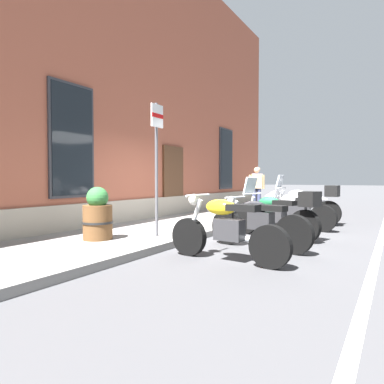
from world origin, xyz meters
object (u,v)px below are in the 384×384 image
at_px(pedestrian_tan_coat, 256,186).
at_px(parking_sign, 157,151).
at_px(pedestrian_blue_top, 257,185).
at_px(motorcycle_silver_touring, 305,204).
at_px(motorcycle_green_touring, 278,213).
at_px(motorcycle_white_sport, 292,207).
at_px(motorcycle_black_naked, 258,222).
at_px(barrel_planter, 98,216).
at_px(motorcycle_yellow_naked, 225,229).

relative_size(pedestrian_tan_coat, parking_sign, 0.60).
bearing_deg(pedestrian_blue_top, motorcycle_silver_touring, -142.36).
bearing_deg(parking_sign, motorcycle_green_touring, -48.18).
height_order(motorcycle_silver_touring, parking_sign, parking_sign).
bearing_deg(motorcycle_green_touring, parking_sign, 131.82).
bearing_deg(motorcycle_green_touring, pedestrian_blue_top, 23.52).
bearing_deg(motorcycle_white_sport, pedestrian_blue_top, 29.15).
bearing_deg(motorcycle_silver_touring, pedestrian_tan_coat, 43.13).
distance_m(motorcycle_black_naked, motorcycle_green_touring, 1.26).
relative_size(motorcycle_black_naked, motorcycle_silver_touring, 0.94).
bearing_deg(motorcycle_silver_touring, motorcycle_black_naked, -179.19).
bearing_deg(motorcycle_green_touring, barrel_planter, 134.31).
bearing_deg(barrel_planter, motorcycle_green_touring, -45.69).
height_order(motorcycle_green_touring, parking_sign, parking_sign).
relative_size(motorcycle_black_naked, pedestrian_blue_top, 1.26).
relative_size(motorcycle_yellow_naked, pedestrian_tan_coat, 1.30).
distance_m(motorcycle_black_naked, motorcycle_white_sport, 2.75).
xyz_separation_m(motorcycle_yellow_naked, barrel_planter, (-0.14, 2.54, 0.07)).
bearing_deg(pedestrian_tan_coat, barrel_planter, 177.97).
relative_size(motorcycle_white_sport, pedestrian_tan_coat, 1.28).
bearing_deg(motorcycle_silver_touring, motorcycle_yellow_naked, 179.59).
distance_m(motorcycle_yellow_naked, motorcycle_silver_touring, 5.13).
xyz_separation_m(motorcycle_black_naked, parking_sign, (-0.44, 1.91, 1.33)).
distance_m(motorcycle_white_sport, pedestrian_tan_coat, 4.34).
height_order(motorcycle_white_sport, barrel_planter, barrel_planter).
xyz_separation_m(motorcycle_yellow_naked, pedestrian_tan_coat, (7.59, 2.27, 0.51)).
bearing_deg(pedestrian_tan_coat, pedestrian_blue_top, 17.63).
distance_m(motorcycle_white_sport, motorcycle_silver_touring, 1.22).
bearing_deg(barrel_planter, motorcycle_black_naked, -63.60).
xyz_separation_m(pedestrian_blue_top, parking_sign, (-7.76, -0.74, 0.78)).
height_order(motorcycle_black_naked, pedestrian_blue_top, pedestrian_blue_top).
distance_m(motorcycle_yellow_naked, pedestrian_tan_coat, 7.94).
relative_size(pedestrian_tan_coat, pedestrian_blue_top, 0.98).
distance_m(motorcycle_black_naked, barrel_planter, 2.94).
xyz_separation_m(motorcycle_yellow_naked, motorcycle_white_sport, (3.91, 0.00, 0.05)).
bearing_deg(motorcycle_white_sport, motorcycle_black_naked, -178.01).
height_order(motorcycle_white_sport, parking_sign, parking_sign).
relative_size(motorcycle_yellow_naked, pedestrian_blue_top, 1.28).
bearing_deg(parking_sign, barrel_planter, 139.95).
height_order(pedestrian_blue_top, parking_sign, parking_sign).
xyz_separation_m(motorcycle_yellow_naked, parking_sign, (0.72, 1.82, 1.31)).
bearing_deg(pedestrian_tan_coat, motorcycle_white_sport, -148.35).
bearing_deg(pedestrian_blue_top, motorcycle_white_sport, -150.85).
relative_size(motorcycle_white_sport, motorcycle_silver_touring, 0.93).
relative_size(motorcycle_green_touring, motorcycle_white_sport, 1.04).
bearing_deg(pedestrian_tan_coat, parking_sign, -176.24).
bearing_deg(motorcycle_yellow_naked, motorcycle_black_naked, -4.54).
bearing_deg(motorcycle_silver_touring, parking_sign, 157.18).
xyz_separation_m(motorcycle_silver_touring, pedestrian_tan_coat, (2.46, 2.30, 0.43)).
bearing_deg(motorcycle_green_touring, motorcycle_yellow_naked, 177.99).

